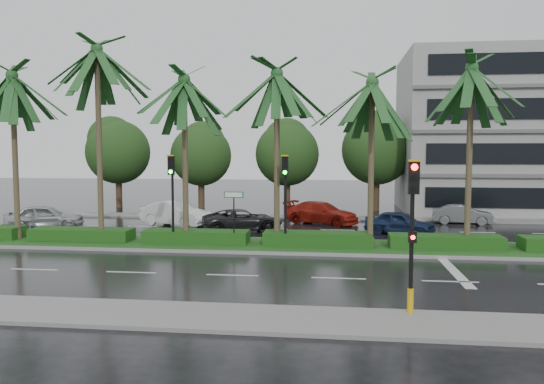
# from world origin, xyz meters

# --- Properties ---
(ground) EXTENTS (120.00, 120.00, 0.00)m
(ground) POSITION_xyz_m (0.00, 0.00, 0.00)
(ground) COLOR black
(ground) RESTS_ON ground
(near_sidewalk) EXTENTS (40.00, 2.40, 0.12)m
(near_sidewalk) POSITION_xyz_m (0.00, -10.20, 0.06)
(near_sidewalk) COLOR slate
(near_sidewalk) RESTS_ON ground
(far_sidewalk) EXTENTS (40.00, 2.00, 0.12)m
(far_sidewalk) POSITION_xyz_m (0.00, 12.00, 0.06)
(far_sidewalk) COLOR slate
(far_sidewalk) RESTS_ON ground
(median) EXTENTS (36.00, 4.00, 0.15)m
(median) POSITION_xyz_m (0.00, 1.00, 0.08)
(median) COLOR gray
(median) RESTS_ON ground
(hedge) EXTENTS (35.20, 1.40, 0.60)m
(hedge) POSITION_xyz_m (0.00, 1.00, 0.45)
(hedge) COLOR #1A4313
(hedge) RESTS_ON median
(lane_markings) EXTENTS (34.00, 13.06, 0.01)m
(lane_markings) POSITION_xyz_m (3.04, -0.43, 0.01)
(lane_markings) COLOR silver
(lane_markings) RESTS_ON ground
(palm_row) EXTENTS (26.30, 4.20, 10.42)m
(palm_row) POSITION_xyz_m (-1.25, 1.02, 7.87)
(palm_row) COLOR #473929
(palm_row) RESTS_ON median
(signal_near) EXTENTS (0.34, 0.45, 4.36)m
(signal_near) POSITION_xyz_m (6.00, -9.39, 2.50)
(signal_near) COLOR black
(signal_near) RESTS_ON near_sidewalk
(signal_median_left) EXTENTS (0.34, 0.42, 4.36)m
(signal_median_left) POSITION_xyz_m (-4.00, 0.30, 3.00)
(signal_median_left) COLOR black
(signal_median_left) RESTS_ON median
(signal_median_right) EXTENTS (0.34, 0.42, 4.36)m
(signal_median_right) POSITION_xyz_m (1.50, 0.30, 3.00)
(signal_median_right) COLOR black
(signal_median_right) RESTS_ON median
(street_sign) EXTENTS (0.95, 0.09, 2.60)m
(street_sign) POSITION_xyz_m (-1.00, 0.48, 2.12)
(street_sign) COLOR black
(street_sign) RESTS_ON median
(bg_trees) EXTENTS (33.32, 5.44, 7.86)m
(bg_trees) POSITION_xyz_m (0.71, 17.59, 4.87)
(bg_trees) COLOR #362A18
(bg_trees) RESTS_ON ground
(building) EXTENTS (16.00, 10.00, 12.00)m
(building) POSITION_xyz_m (17.00, 18.00, 6.00)
(building) COLOR gray
(building) RESTS_ON ground
(car_silver) EXTENTS (3.22, 4.79, 1.52)m
(car_silver) POSITION_xyz_m (-13.37, 5.08, 0.76)
(car_silver) COLOR #B1B3B9
(car_silver) RESTS_ON ground
(car_white) EXTENTS (3.37, 4.95, 1.54)m
(car_white) POSITION_xyz_m (-6.04, 7.51, 0.77)
(car_white) COLOR white
(car_white) RESTS_ON ground
(car_darkgrey) EXTENTS (3.66, 5.12, 1.29)m
(car_darkgrey) POSITION_xyz_m (-1.54, 5.89, 0.65)
(car_darkgrey) COLOR black
(car_darkgrey) RESTS_ON ground
(car_red) EXTENTS (3.80, 5.25, 1.41)m
(car_red) POSITION_xyz_m (2.96, 9.61, 0.71)
(car_red) COLOR #A51D12
(car_red) RESTS_ON ground
(car_blue) EXTENTS (2.92, 4.18, 1.32)m
(car_blue) POSITION_xyz_m (7.46, 5.69, 0.66)
(car_blue) COLOR #19284B
(car_blue) RESTS_ON ground
(car_grey) EXTENTS (1.90, 3.93, 1.24)m
(car_grey) POSITION_xyz_m (11.96, 10.45, 0.62)
(car_grey) COLOR slate
(car_grey) RESTS_ON ground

